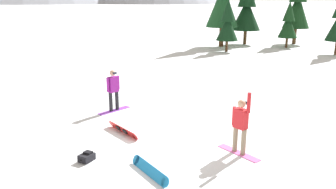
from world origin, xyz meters
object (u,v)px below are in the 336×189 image
snowboarder_foreground (240,125)px  pine_tree_slender (247,8)px  loose_snowboard_near_right (123,130)px  backpack_black (87,157)px  snowboarder_midground (113,90)px  loose_snowboard_far_spare (150,170)px  pine_tree_twin (298,4)px  pine_tree_short (288,22)px  pine_tree_tall (228,23)px

snowboarder_foreground → pine_tree_slender: bearing=80.3°
loose_snowboard_near_right → backpack_black: size_ratio=2.60×
snowboarder_midground → loose_snowboard_far_spare: bearing=-69.1°
pine_tree_slender → pine_tree_twin: size_ratio=0.89×
snowboarder_midground → pine_tree_short: (12.39, 19.06, 1.41)m
loose_snowboard_near_right → snowboarder_midground: bearing=107.6°
loose_snowboard_far_spare → pine_tree_twin: (11.87, 27.07, 3.76)m
pine_tree_short → pine_tree_tall: (-5.86, -2.76, 0.11)m
backpack_black → pine_tree_short: 26.73m
backpack_black → pine_tree_twin: 29.98m
pine_tree_short → pine_tree_tall: 6.48m
snowboarder_midground → loose_snowboard_near_right: (0.79, -2.47, -0.78)m
pine_tree_short → pine_tree_slender: size_ratio=0.67×
loose_snowboard_near_right → pine_tree_short: 24.56m
snowboarder_foreground → loose_snowboard_far_spare: (-2.57, -1.43, -0.79)m
loose_snowboard_far_spare → loose_snowboard_near_right: bearing=113.7°
loose_snowboard_far_spare → pine_tree_short: 26.56m
snowboarder_midground → loose_snowboard_near_right: snowboarder_midground is taller
snowboarder_midground → loose_snowboard_far_spare: (2.02, -5.29, -0.78)m
snowboarder_midground → pine_tree_slender: pine_tree_slender is taller
loose_snowboard_near_right → pine_tree_slender: size_ratio=0.22×
loose_snowboard_near_right → snowboarder_foreground: bearing=-20.0°
snowboarder_midground → loose_snowboard_far_spare: snowboarder_midground is taller
loose_snowboard_near_right → backpack_black: bearing=-107.8°
snowboarder_foreground → pine_tree_slender: size_ratio=0.31×
backpack_black → pine_tree_tall: bearing=72.9°
pine_tree_slender → backpack_black: bearing=-108.8°
loose_snowboard_far_spare → pine_tree_tall: size_ratio=0.34×
loose_snowboard_near_right → pine_tree_tall: 19.76m
loose_snowboard_near_right → backpack_black: 2.21m
loose_snowboard_far_spare → pine_tree_short: size_ratio=0.35×
pine_tree_twin → pine_tree_short: bearing=-119.0°
backpack_black → snowboarder_foreground: bearing=9.1°
loose_snowboard_near_right → pine_tree_slender: bearing=71.1°
backpack_black → pine_tree_twin: (13.79, 26.35, 3.77)m
pine_tree_slender → pine_tree_twin: 5.03m
loose_snowboard_far_spare → pine_tree_twin: 29.80m
pine_tree_short → pine_tree_slender: bearing=147.7°
loose_snowboard_far_spare → loose_snowboard_near_right: size_ratio=1.06×
snowboarder_midground → backpack_black: bearing=-88.7°
snowboarder_midground → pine_tree_tall: pine_tree_tall is taller
snowboarder_foreground → pine_tree_tall: 20.31m
pine_tree_slender → pine_tree_tall: size_ratio=1.42×
pine_tree_slender → loose_snowboard_near_right: bearing=-108.9°
loose_snowboard_far_spare → pine_tree_twin: pine_tree_twin is taller
pine_tree_twin → pine_tree_tall: pine_tree_twin is taller
loose_snowboard_near_right → pine_tree_slender: (8.12, 23.74, 3.34)m
snowboarder_foreground → pine_tree_tall: pine_tree_tall is taller
loose_snowboard_near_right → pine_tree_tall: bearing=73.0°
loose_snowboard_far_spare → pine_tree_tall: bearing=78.2°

